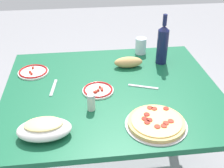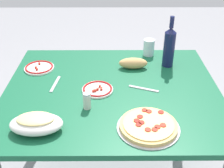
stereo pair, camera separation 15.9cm
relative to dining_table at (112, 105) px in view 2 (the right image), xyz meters
name	(u,v)px [view 2 (the right image)]	position (x,y,z in m)	size (l,w,h in m)	color
dining_table	(112,105)	(0.00, 0.00, 0.00)	(1.19, 1.02, 0.73)	#145938
pepperoni_pizza	(148,126)	(0.16, -0.34, 0.13)	(0.29, 0.29, 0.03)	#B7B7BC
baked_pasta_dish	(36,123)	(-0.34, -0.35, 0.15)	(0.24, 0.15, 0.08)	white
wine_bottle	(169,46)	(0.35, 0.28, 0.25)	(0.07, 0.07, 0.32)	#141942
water_glass	(149,47)	(0.25, 0.43, 0.17)	(0.07, 0.07, 0.11)	silver
side_plate_near	(98,89)	(-0.08, -0.02, 0.12)	(0.17, 0.17, 0.02)	white
side_plate_far	(39,68)	(-0.45, 0.24, 0.12)	(0.18, 0.18, 0.02)	white
bread_loaf	(133,63)	(0.13, 0.24, 0.15)	(0.18, 0.08, 0.07)	tan
spice_shaker	(87,101)	(-0.13, -0.18, 0.16)	(0.04, 0.04, 0.09)	silver
fork_left	(144,89)	(0.18, -0.01, 0.12)	(0.17, 0.02, 0.01)	#B7B7BC
fork_right	(55,84)	(-0.32, 0.05, 0.12)	(0.17, 0.02, 0.01)	#B7B7BC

